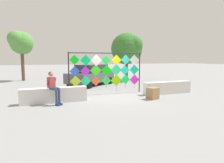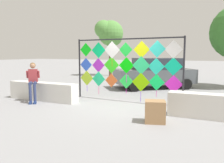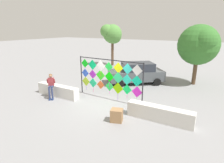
{
  "view_description": "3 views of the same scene",
  "coord_description": "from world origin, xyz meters",
  "px_view_note": "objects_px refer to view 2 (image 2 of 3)",
  "views": [
    {
      "loc": [
        -4.18,
        -10.38,
        2.24
      ],
      "look_at": [
        -0.09,
        0.29,
        0.86
      ],
      "focal_mm": 30.95,
      "sensor_mm": 36.0,
      "label": 1
    },
    {
      "loc": [
        3.3,
        -7.74,
        1.97
      ],
      "look_at": [
        -0.38,
        0.05,
        0.92
      ],
      "focal_mm": 36.86,
      "sensor_mm": 36.0,
      "label": 2
    },
    {
      "loc": [
        5.57,
        -8.6,
        4.45
      ],
      "look_at": [
        0.31,
        0.49,
        1.37
      ],
      "focal_mm": 29.45,
      "sensor_mm": 36.0,
      "label": 3
    }
  ],
  "objects_px": {
    "parked_car": "(155,73)",
    "cardboard_box_large": "(155,112)",
    "seated_vendor": "(33,79)",
    "tree_far_right": "(110,34)",
    "kite_display_rack": "(127,63)"
  },
  "relations": [
    {
      "from": "seated_vendor",
      "to": "tree_far_right",
      "type": "height_order",
      "value": "tree_far_right"
    },
    {
      "from": "tree_far_right",
      "to": "seated_vendor",
      "type": "bearing_deg",
      "value": -79.65
    },
    {
      "from": "seated_vendor",
      "to": "cardboard_box_large",
      "type": "distance_m",
      "value": 5.28
    },
    {
      "from": "parked_car",
      "to": "cardboard_box_large",
      "type": "xyz_separation_m",
      "value": [
        1.75,
        -6.58,
        -0.55
      ]
    },
    {
      "from": "parked_car",
      "to": "tree_far_right",
      "type": "relative_size",
      "value": 0.95
    },
    {
      "from": "parked_car",
      "to": "tree_far_right",
      "type": "bearing_deg",
      "value": 134.93
    },
    {
      "from": "seated_vendor",
      "to": "cardboard_box_large",
      "type": "xyz_separation_m",
      "value": [
        5.2,
        -0.63,
        -0.64
      ]
    },
    {
      "from": "kite_display_rack",
      "to": "seated_vendor",
      "type": "distance_m",
      "value": 3.85
    },
    {
      "from": "kite_display_rack",
      "to": "tree_far_right",
      "type": "relative_size",
      "value": 0.96
    },
    {
      "from": "kite_display_rack",
      "to": "seated_vendor",
      "type": "xyz_separation_m",
      "value": [
        -3.36,
        -1.77,
        -0.64
      ]
    },
    {
      "from": "tree_far_right",
      "to": "kite_display_rack",
      "type": "bearing_deg",
      "value": -60.72
    },
    {
      "from": "kite_display_rack",
      "to": "cardboard_box_large",
      "type": "bearing_deg",
      "value": -52.49
    },
    {
      "from": "seated_vendor",
      "to": "cardboard_box_large",
      "type": "height_order",
      "value": "seated_vendor"
    },
    {
      "from": "kite_display_rack",
      "to": "seated_vendor",
      "type": "relative_size",
      "value": 2.91
    },
    {
      "from": "parked_car",
      "to": "tree_far_right",
      "type": "distance_m",
      "value": 8.36
    }
  ]
}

